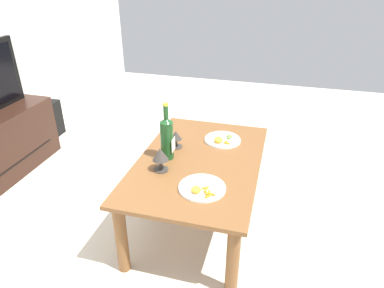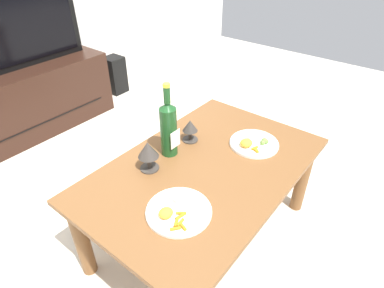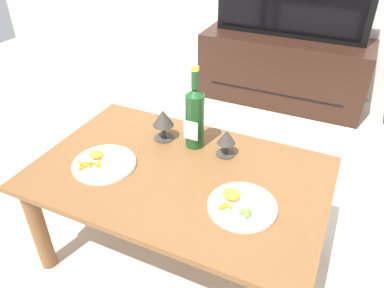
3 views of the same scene
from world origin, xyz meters
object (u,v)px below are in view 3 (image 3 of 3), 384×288
goblet_left (163,119)px  dinner_plate_left (104,163)px  dinner_plate_right (242,205)px  goblet_right (226,139)px  wine_bottle (195,116)px  tv_stand (282,70)px  tv_screen (292,0)px  dining_table (179,187)px

goblet_left → dinner_plate_left: 0.32m
dinner_plate_right → goblet_right: bearing=120.6°
wine_bottle → dinner_plate_left: wine_bottle is taller
tv_stand → dinner_plate_right: bearing=-81.9°
wine_bottle → dinner_plate_right: size_ratio=1.48×
wine_bottle → goblet_right: bearing=-3.6°
tv_screen → dinner_plate_left: 1.91m
dining_table → goblet_right: size_ratio=9.84×
goblet_left → goblet_right: size_ratio=1.23×
dinner_plate_left → dinner_plate_right: dinner_plate_right is taller
tv_screen → wine_bottle: size_ratio=3.01×
dinner_plate_left → dinner_plate_right: size_ratio=1.05×
dining_table → tv_screen: size_ratio=1.05×
dining_table → dinner_plate_right: dinner_plate_right is taller
dinner_plate_right → tv_screen: bearing=98.1°
tv_screen → dinner_plate_left: bearing=-100.2°
dining_table → dinner_plate_left: 0.33m
goblet_left → dining_table: bearing=-48.1°
tv_stand → dinner_plate_right: size_ratio=5.06×
tv_stand → goblet_left: goblet_left is taller
goblet_left → goblet_right: 0.30m
goblet_right → dinner_plate_right: (0.17, -0.28, -0.07)m
wine_bottle → dining_table: bearing=-83.6°
dinner_plate_left → dining_table: bearing=16.6°
tv_stand → dinner_plate_left: (-0.33, -1.86, 0.24)m
wine_bottle → tv_stand: bearing=88.0°
goblet_right → dinner_plate_left: (-0.43, -0.28, -0.07)m
goblet_left → tv_screen: bearing=82.6°
dining_table → wine_bottle: 0.31m
tv_screen → goblet_left: bearing=-97.4°
tv_screen → goblet_right: 1.59m
goblet_right → dinner_plate_left: bearing=-146.7°
dining_table → tv_screen: bearing=89.0°
goblet_right → tv_stand: bearing=93.5°
wine_bottle → goblet_right: wine_bottle is taller
dining_table → wine_bottle: wine_bottle is taller
dining_table → dinner_plate_left: size_ratio=4.48×
tv_stand → goblet_left: size_ratio=8.61×
wine_bottle → tv_screen: bearing=88.0°
dining_table → dinner_plate_right: (0.30, -0.09, 0.10)m
tv_screen → goblet_left: size_ratio=7.56×
tv_stand → goblet_left: bearing=-97.4°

